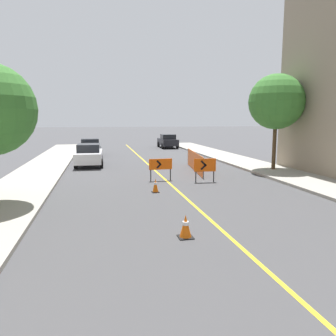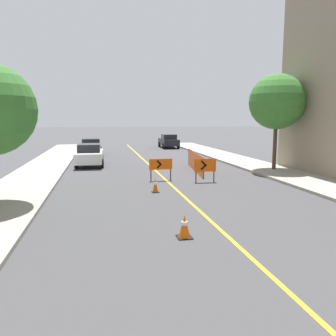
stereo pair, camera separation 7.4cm
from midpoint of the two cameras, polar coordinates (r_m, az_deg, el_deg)
name	(u,v)px [view 2 (the right image)]	position (r m, az deg, el deg)	size (l,w,h in m)	color
lane_stripe	(160,174)	(19.90, -1.33, -1.12)	(0.12, 48.18, 0.01)	gold
sidewalk_left	(33,178)	(19.92, -22.37, -1.56)	(3.05, 48.18, 0.14)	#9E998E
sidewalk_right	(269,170)	(22.35, 17.33, -0.27)	(3.05, 48.18, 0.14)	#9E998E
traffic_cone_third	(184,226)	(9.39, 3.11, -10.13)	(0.42, 0.42, 0.66)	black
traffic_cone_fourth	(155,186)	(15.02, -2.08, -3.07)	(0.33, 0.33, 0.64)	black
arrow_barricade_primary	(161,165)	(17.78, -1.15, 0.53)	(1.29, 0.14, 1.20)	#EF560C
arrow_barricade_secondary	(205,166)	(17.46, 6.60, 0.37)	(1.18, 0.16, 1.26)	#EF560C
safety_mesh_fence	(195,162)	(21.39, 4.84, 1.13)	(0.81, 6.01, 1.20)	#EF560C
parked_car_curb_near	(90,155)	(24.16, -13.41, 2.25)	(1.95, 4.35, 1.59)	silver
parked_car_curb_mid	(91,147)	(30.78, -13.15, 3.56)	(1.93, 4.31, 1.59)	#474C51
parked_car_curb_far	(169,141)	(38.55, 0.17, 4.73)	(1.94, 4.33, 1.59)	black
street_tree_right_near	(277,102)	(21.98, 18.53, 10.86)	(3.45, 3.45, 6.00)	#4C3823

